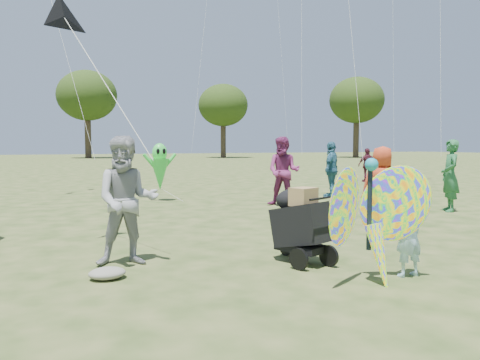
% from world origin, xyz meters
% --- Properties ---
extents(ground, '(160.00, 160.00, 0.00)m').
position_xyz_m(ground, '(0.00, 0.00, 0.00)').
color(ground, '#51592B').
rests_on(ground, ground).
extents(child_girl, '(0.42, 0.28, 1.13)m').
position_xyz_m(child_girl, '(1.03, -1.14, 0.57)').
color(child_girl, '#A3D2E7').
rests_on(child_girl, ground).
extents(adult_man, '(0.99, 0.84, 1.82)m').
position_xyz_m(adult_man, '(-2.20, 0.86, 0.91)').
color(adult_man, '#949599').
rests_on(adult_man, ground).
extents(grey_bag, '(0.46, 0.38, 0.15)m').
position_xyz_m(grey_bag, '(-2.56, 0.25, 0.07)').
color(grey_bag, gray).
rests_on(grey_bag, ground).
extents(crowd_a, '(0.97, 0.87, 1.67)m').
position_xyz_m(crowd_a, '(3.25, 2.05, 0.83)').
color(crowd_a, '#C03C1E').
rests_on(crowd_a, ground).
extents(crowd_c, '(1.09, 1.01, 1.79)m').
position_xyz_m(crowd_c, '(5.29, 6.93, 0.90)').
color(crowd_c, '#2D637D').
rests_on(crowd_c, ground).
extents(crowd_e, '(1.17, 1.17, 1.92)m').
position_xyz_m(crowd_e, '(2.85, 5.63, 0.96)').
color(crowd_e, '#79285C').
rests_on(crowd_e, ground).
extents(crowd_f, '(0.71, 0.80, 1.83)m').
position_xyz_m(crowd_f, '(6.22, 3.03, 0.91)').
color(crowd_f, '#246236').
rests_on(crowd_f, ground).
extents(crowd_h, '(0.95, 0.52, 1.53)m').
position_xyz_m(crowd_h, '(10.30, 11.49, 0.77)').
color(crowd_h, '#4D1927').
rests_on(crowd_h, ground).
extents(jogging_stroller, '(0.74, 1.14, 1.09)m').
position_xyz_m(jogging_stroller, '(0.13, 0.06, 0.61)').
color(jogging_stroller, black).
rests_on(jogging_stroller, ground).
extents(butterfly_kite, '(1.74, 0.75, 1.74)m').
position_xyz_m(butterfly_kite, '(0.41, -1.22, 0.77)').
color(butterfly_kite, orange).
rests_on(butterfly_kite, ground).
extents(delta_kite_rig, '(1.54, 1.80, 2.69)m').
position_xyz_m(delta_kite_rig, '(-2.88, 2.42, 3.73)').
color(delta_kite_rig, black).
rests_on(delta_kite_rig, ground).
extents(alien_kite, '(1.12, 0.69, 1.74)m').
position_xyz_m(alien_kite, '(-0.04, 8.04, 0.97)').
color(alien_kite, '#33DB45').
rests_on(alien_kite, ground).
extents(tree_line, '(91.78, 33.60, 10.79)m').
position_xyz_m(tree_line, '(3.67, 44.99, 6.86)').
color(tree_line, '#3A2D21').
rests_on(tree_line, ground).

